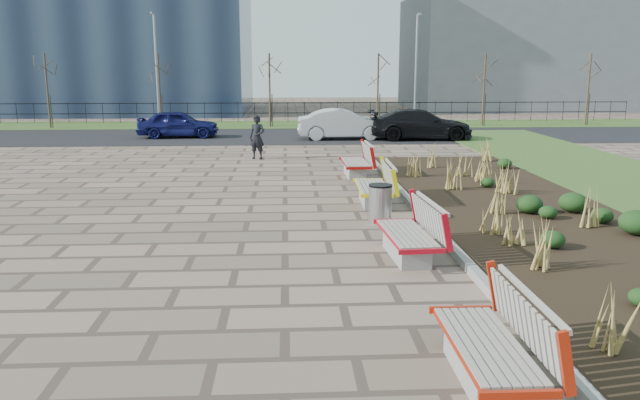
{
  "coord_description": "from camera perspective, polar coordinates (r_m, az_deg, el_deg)",
  "views": [
    {
      "loc": [
        0.88,
        -8.42,
        3.37
      ],
      "look_at": [
        1.5,
        3.0,
        0.9
      ],
      "focal_mm": 35.0,
      "sensor_mm": 36.0,
      "label": 1
    }
  ],
  "objects": [
    {
      "name": "ground",
      "position": [
        9.11,
        -8.54,
        -9.66
      ],
      "size": [
        120.0,
        120.0,
        0.0
      ],
      "primitive_type": "plane",
      "color": "#806758",
      "rests_on": "ground"
    },
    {
      "name": "planting_bed",
      "position": [
        14.83,
        18.21,
        -1.37
      ],
      "size": [
        4.5,
        18.0,
        0.1
      ],
      "primitive_type": "cube",
      "color": "black",
      "rests_on": "ground"
    },
    {
      "name": "planting_curb",
      "position": [
        14.15,
        9.39,
        -1.45
      ],
      "size": [
        0.16,
        18.0,
        0.15
      ],
      "primitive_type": "cube",
      "color": "gray",
      "rests_on": "ground"
    },
    {
      "name": "grass_verge_far",
      "position": [
        36.59,
        -4.51,
        6.89
      ],
      "size": [
        80.0,
        5.0,
        0.04
      ],
      "primitive_type": "cube",
      "color": "#33511E",
      "rests_on": "ground"
    },
    {
      "name": "road",
      "position": [
        30.62,
        -4.76,
        5.84
      ],
      "size": [
        80.0,
        7.0,
        0.02
      ],
      "primitive_type": "cube",
      "color": "black",
      "rests_on": "ground"
    },
    {
      "name": "bench_a",
      "position": [
        7.08,
        14.96,
        -12.17
      ],
      "size": [
        0.91,
        2.11,
        1.0
      ],
      "primitive_type": null,
      "rotation": [
        0.0,
        0.0,
        -0.01
      ],
      "color": "#B5220C",
      "rests_on": "ground"
    },
    {
      "name": "bench_b",
      "position": [
        11.2,
        7.92,
        -2.78
      ],
      "size": [
        1.02,
        2.15,
        1.0
      ],
      "primitive_type": null,
      "rotation": [
        0.0,
        0.0,
        0.06
      ],
      "color": "red",
      "rests_on": "ground"
    },
    {
      "name": "bench_c",
      "position": [
        15.47,
        4.82,
        1.45
      ],
      "size": [
        0.95,
        2.12,
        1.0
      ],
      "primitive_type": null,
      "rotation": [
        0.0,
        0.0,
        -0.03
      ],
      "color": "yellow",
      "rests_on": "ground"
    },
    {
      "name": "bench_d",
      "position": [
        19.36,
        3.22,
        3.64
      ],
      "size": [
        0.93,
        2.11,
        1.0
      ],
      "primitive_type": null,
      "rotation": [
        0.0,
        0.0,
        0.02
      ],
      "color": "#A50E0B",
      "rests_on": "ground"
    },
    {
      "name": "litter_bin",
      "position": [
        13.55,
        5.51,
        -0.43
      ],
      "size": [
        0.5,
        0.5,
        0.85
      ],
      "primitive_type": "cylinder",
      "color": "#B2B2B7",
      "rests_on": "ground"
    },
    {
      "name": "pedestrian",
      "position": [
        23.08,
        -5.77,
        5.73
      ],
      "size": [
        0.68,
        0.56,
        1.6
      ],
      "primitive_type": "imported",
      "rotation": [
        0.0,
        0.0,
        -0.34
      ],
      "color": "black",
      "rests_on": "ground"
    },
    {
      "name": "car_blue",
      "position": [
        30.6,
        -12.85,
        6.81
      ],
      "size": [
        3.86,
        1.7,
        1.29
      ],
      "primitive_type": "imported",
      "rotation": [
        0.0,
        0.0,
        1.62
      ],
      "color": "#11144E",
      "rests_on": "road"
    },
    {
      "name": "car_silver",
      "position": [
        29.15,
        2.14,
        6.95
      ],
      "size": [
        4.23,
        1.49,
        1.39
      ],
      "primitive_type": "imported",
      "rotation": [
        0.0,
        0.0,
        1.57
      ],
      "color": "#B5B8BE",
      "rests_on": "road"
    },
    {
      "name": "car_black",
      "position": [
        29.4,
        9.15,
        6.84
      ],
      "size": [
        4.82,
        2.08,
        1.38
      ],
      "primitive_type": "imported",
      "rotation": [
        0.0,
        0.0,
        1.54
      ],
      "color": "black",
      "rests_on": "road"
    },
    {
      "name": "tree_a",
      "position": [
        37.25,
        -23.66,
        9.13
      ],
      "size": [
        1.4,
        1.4,
        4.0
      ],
      "primitive_type": null,
      "color": "#4C3D2D",
      "rests_on": "grass_verge_far"
    },
    {
      "name": "tree_b",
      "position": [
        35.62,
        -14.46,
        9.66
      ],
      "size": [
        1.4,
        1.4,
        4.0
      ],
      "primitive_type": null,
      "color": "#4C3D2D",
      "rests_on": "grass_verge_far"
    },
    {
      "name": "tree_c",
      "position": [
        34.96,
        -4.62,
        9.96
      ],
      "size": [
        1.4,
        1.4,
        4.0
      ],
      "primitive_type": null,
      "color": "#4C3D2D",
      "rests_on": "grass_verge_far"
    },
    {
      "name": "tree_d",
      "position": [
        35.32,
        5.31,
        9.97
      ],
      "size": [
        1.4,
        1.4,
        4.0
      ],
      "primitive_type": null,
      "color": "#4C3D2D",
      "rests_on": "grass_verge_far"
    },
    {
      "name": "tree_e",
      "position": [
        36.67,
        14.76,
        9.71
      ],
      "size": [
        1.4,
        1.4,
        4.0
      ],
      "primitive_type": null,
      "color": "#4C3D2D",
      "rests_on": "grass_verge_far"
    },
    {
      "name": "tree_f",
      "position": [
        38.92,
        23.31,
        9.25
      ],
      "size": [
        1.4,
        1.4,
        4.0
      ],
      "primitive_type": null,
      "color": "#4C3D2D",
      "rests_on": "grass_verge_far"
    },
    {
      "name": "lamp_west",
      "position": [
        35.1,
        -14.7,
        11.25
      ],
      "size": [
        0.24,
        0.6,
        6.0
      ],
      "primitive_type": null,
      "color": "gray",
      "rests_on": "grass_verge_far"
    },
    {
      "name": "lamp_east",
      "position": [
        35.15,
        8.75,
        11.5
      ],
      "size": [
        0.24,
        0.6,
        6.0
      ],
      "primitive_type": null,
      "color": "gray",
      "rests_on": "grass_verge_far"
    },
    {
      "name": "railing_fence",
      "position": [
        38.03,
        -4.47,
        8.03
      ],
      "size": [
        44.0,
        0.1,
        1.2
      ],
      "primitive_type": null,
      "color": "black",
      "rests_on": "grass_verge_far"
    },
    {
      "name": "building_grey",
      "position": [
        53.95,
        18.15,
        13.32
      ],
      "size": [
        18.0,
        12.0,
        10.0
      ],
      "primitive_type": "cube",
      "color": "slate",
      "rests_on": "ground"
    }
  ]
}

